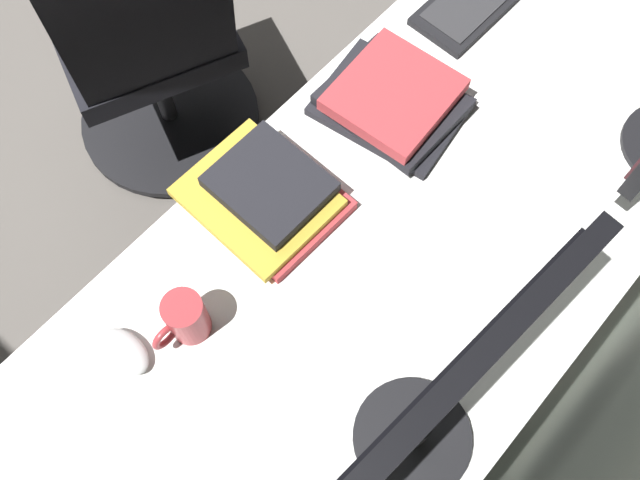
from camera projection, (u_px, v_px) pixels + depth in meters
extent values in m
cube|color=white|center=(340.00, 308.00, 1.30)|extent=(2.26, 0.74, 0.03)
cylinder|color=silver|center=(501.00, 12.00, 2.04)|extent=(0.05, 0.05, 0.70)
cube|color=white|center=(326.00, 388.00, 1.61)|extent=(0.40, 0.50, 0.69)
cube|color=silver|center=(246.00, 316.00, 1.68)|extent=(0.37, 0.01, 0.61)
cylinder|color=black|center=(412.00, 437.00, 1.19)|extent=(0.20, 0.20, 0.01)
cylinder|color=black|center=(416.00, 432.00, 1.14)|extent=(0.04, 0.04, 0.10)
cube|color=black|center=(437.00, 407.00, 0.93)|extent=(0.56, 0.07, 0.34)
cube|color=black|center=(427.00, 399.00, 0.94)|extent=(0.51, 0.04, 0.30)
ellipsoid|color=silver|center=(124.00, 352.00, 1.24)|extent=(0.06, 0.10, 0.03)
cube|color=#B2383D|center=(275.00, 205.00, 1.35)|extent=(0.22, 0.24, 0.02)
cube|color=gold|center=(257.00, 197.00, 1.34)|extent=(0.23, 0.27, 0.02)
cube|color=black|center=(270.00, 184.00, 1.32)|extent=(0.18, 0.20, 0.03)
cube|color=black|center=(390.00, 107.00, 1.45)|extent=(0.25, 0.31, 0.02)
cube|color=black|center=(392.00, 102.00, 1.42)|extent=(0.21, 0.25, 0.03)
cube|color=#B2383D|center=(394.00, 94.00, 1.40)|extent=(0.24, 0.23, 0.03)
cylinder|color=#A53338|center=(187.00, 317.00, 1.22)|extent=(0.07, 0.07, 0.11)
torus|color=#A53338|center=(166.00, 336.00, 1.20)|extent=(0.06, 0.01, 0.06)
cube|color=black|center=(140.00, 29.00, 1.88)|extent=(0.57, 0.56, 0.07)
cube|color=black|center=(142.00, 11.00, 1.54)|extent=(0.42, 0.27, 0.50)
cylinder|color=black|center=(158.00, 79.00, 2.07)|extent=(0.05, 0.05, 0.37)
cylinder|color=black|center=(171.00, 118.00, 2.26)|extent=(0.56, 0.56, 0.03)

